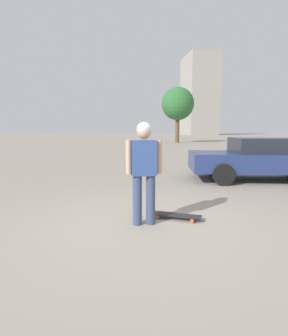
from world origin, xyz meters
The scene contains 7 objects.
ground_plane centered at (0.00, 0.00, 0.00)m, with size 220.00×220.00×0.00m, color gray.
person centered at (0.00, 0.00, 0.97)m, with size 0.23×0.58×1.67m.
skateboard centered at (-0.17, 0.58, 0.07)m, with size 0.59×0.89×0.08m.
car_parked_near centered at (-3.29, 4.13, 0.69)m, with size 2.56×4.53×1.31m.
building_block_distant centered at (-80.68, 29.66, 12.62)m, with size 13.12×9.22×25.24m.
tree_distant centered at (-27.75, 8.11, 4.69)m, with size 3.97×3.97×6.71m.
traffic_cone centered at (-4.46, 3.10, 0.32)m, with size 0.30×0.30×0.63m.
Camera 1 is at (4.11, -0.58, 1.54)m, focal length 28.00 mm.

